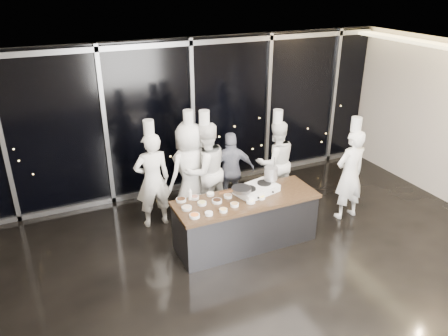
% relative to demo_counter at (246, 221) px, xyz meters
% --- Properties ---
extents(ground, '(9.00, 9.00, 0.00)m').
position_rel_demo_counter_xyz_m(ground, '(0.00, -0.90, -0.45)').
color(ground, black).
rests_on(ground, ground).
extents(room_shell, '(9.02, 7.02, 3.21)m').
position_rel_demo_counter_xyz_m(room_shell, '(0.18, -0.90, 1.79)').
color(room_shell, beige).
rests_on(room_shell, ground).
extents(window_wall, '(8.90, 0.11, 3.20)m').
position_rel_demo_counter_xyz_m(window_wall, '(0.00, 2.53, 1.14)').
color(window_wall, black).
rests_on(window_wall, ground).
extents(demo_counter, '(2.46, 0.86, 0.90)m').
position_rel_demo_counter_xyz_m(demo_counter, '(0.00, 0.00, 0.00)').
color(demo_counter, '#3A3A3F').
rests_on(demo_counter, ground).
extents(stove, '(0.80, 0.60, 0.14)m').
position_rel_demo_counter_xyz_m(stove, '(0.25, 0.11, 0.51)').
color(stove, silver).
rests_on(stove, demo_counter).
extents(frying_pan, '(0.60, 0.40, 0.06)m').
position_rel_demo_counter_xyz_m(frying_pan, '(-0.08, 0.03, 0.61)').
color(frying_pan, slate).
rests_on(frying_pan, stove).
extents(stock_pot, '(0.28, 0.28, 0.23)m').
position_rel_demo_counter_xyz_m(stock_pot, '(0.58, 0.21, 0.70)').
color(stock_pot, silver).
rests_on(stock_pot, stove).
extents(prep_bowls, '(1.41, 0.75, 0.05)m').
position_rel_demo_counter_xyz_m(prep_bowls, '(-0.57, 0.03, 0.47)').
color(prep_bowls, silver).
rests_on(prep_bowls, demo_counter).
extents(squeeze_bottle, '(0.06, 0.06, 0.21)m').
position_rel_demo_counter_xyz_m(squeeze_bottle, '(-0.87, 0.34, 0.55)').
color(squeeze_bottle, white).
rests_on(squeeze_bottle, demo_counter).
extents(chef_far_left, '(0.67, 0.44, 2.05)m').
position_rel_demo_counter_xyz_m(chef_far_left, '(-1.25, 1.30, 0.47)').
color(chef_far_left, white).
rests_on(chef_far_left, ground).
extents(chef_left, '(1.08, 0.90, 2.11)m').
position_rel_demo_counter_xyz_m(chef_left, '(-0.50, 1.36, 0.50)').
color(chef_left, white).
rests_on(chef_left, ground).
extents(chef_center, '(1.04, 0.88, 2.12)m').
position_rel_demo_counter_xyz_m(chef_center, '(-0.24, 1.22, 0.50)').
color(chef_center, white).
rests_on(chef_center, ground).
extents(guest, '(0.99, 0.57, 1.59)m').
position_rel_demo_counter_xyz_m(guest, '(0.33, 1.29, 0.34)').
color(guest, '#151D3A').
rests_on(guest, ground).
extents(chef_right, '(0.89, 0.72, 1.95)m').
position_rel_demo_counter_xyz_m(chef_right, '(1.27, 1.19, 0.42)').
color(chef_right, white).
rests_on(chef_right, ground).
extents(chef_side, '(0.67, 0.47, 2.01)m').
position_rel_demo_counter_xyz_m(chef_side, '(2.20, 0.04, 0.46)').
color(chef_side, white).
rests_on(chef_side, ground).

